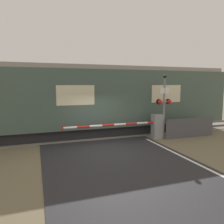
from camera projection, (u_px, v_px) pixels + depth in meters
ground_plane at (106, 149)px, 10.28m from camera, size 80.00×80.00×0.00m
track_bed at (89, 134)px, 13.37m from camera, size 36.00×3.20×0.13m
train at (72, 101)px, 12.76m from camera, size 19.92×2.93×4.09m
crossing_barrier at (151, 126)px, 12.15m from camera, size 5.61×0.44×1.36m
signal_post at (164, 103)px, 12.04m from camera, size 0.90×0.26×3.55m
roadside_fence at (190, 128)px, 12.54m from camera, size 3.19×0.06×1.10m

